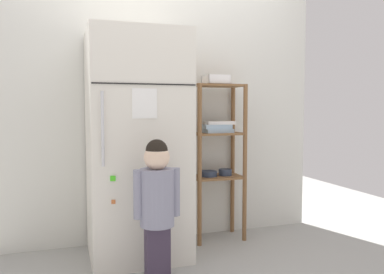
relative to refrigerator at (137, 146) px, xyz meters
name	(u,v)px	position (x,y,z in m)	size (l,w,h in m)	color
ground_plane	(174,252)	(0.28, -0.02, -0.84)	(6.00, 6.00, 0.00)	#999993
kitchen_wall_back	(162,112)	(0.28, 0.35, 0.25)	(2.79, 0.03, 2.18)	silver
refrigerator	(137,146)	(0.00, 0.00, 0.00)	(0.72, 0.68, 1.68)	silver
child_standing	(157,197)	(0.03, -0.53, -0.28)	(0.30, 0.22, 0.93)	#3B3043
pantry_shelf_unit	(217,146)	(0.72, 0.18, -0.04)	(0.44, 0.29, 1.32)	brown
fruit_bin	(216,80)	(0.71, 0.17, 0.51)	(0.20, 0.18, 0.08)	white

